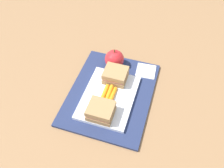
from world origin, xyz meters
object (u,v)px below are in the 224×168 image
food_tray (109,97)px  paper_napkin (146,71)px  sandwich_half_left (101,111)px  apple (114,59)px  carrot_sticks_bundle (109,95)px  sandwich_half_right (115,75)px

food_tray → paper_napkin: bearing=-30.6°
sandwich_half_left → paper_napkin: size_ratio=1.14×
food_tray → sandwich_half_left: 0.08m
food_tray → apple: bearing=9.9°
food_tray → apple: size_ratio=2.78×
carrot_sticks_bundle → apple: 0.15m
food_tray → apple: (0.15, 0.03, 0.03)m
sandwich_half_right → paper_napkin: 0.13m
food_tray → carrot_sticks_bundle: size_ratio=2.96×
sandwich_half_right → paper_napkin: (0.08, -0.09, -0.03)m
food_tray → sandwich_half_right: bearing=0.0°
paper_napkin → carrot_sticks_bundle: bearing=149.4°
food_tray → sandwich_half_right: (0.08, 0.00, 0.03)m
apple → paper_napkin: (0.01, -0.12, -0.03)m
sandwich_half_left → apple: size_ratio=0.97×
carrot_sticks_bundle → sandwich_half_left: bearing=-179.8°
food_tray → paper_napkin: (0.16, -0.09, -0.00)m
food_tray → carrot_sticks_bundle: carrot_sticks_bundle is taller
sandwich_half_left → carrot_sticks_bundle: 0.08m
sandwich_half_left → paper_napkin: (0.24, -0.09, -0.03)m
sandwich_half_left → carrot_sticks_bundle: size_ratio=1.03×
food_tray → paper_napkin: size_ratio=3.29×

